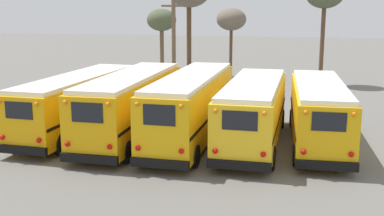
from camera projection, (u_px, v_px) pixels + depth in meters
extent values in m
plane|color=#66635E|center=(192.00, 139.00, 23.95)|extent=(160.00, 160.00, 0.00)
cube|color=#E5A00C|center=(79.00, 103.00, 25.04)|extent=(2.95, 10.32, 2.44)
cube|color=white|center=(78.00, 78.00, 24.76)|extent=(2.74, 9.90, 0.20)
cube|color=black|center=(21.00, 150.00, 20.41)|extent=(2.42, 0.34, 0.36)
cube|color=black|center=(19.00, 111.00, 20.07)|extent=(1.30, 0.11, 0.73)
sphere|color=red|center=(2.00, 137.00, 20.52)|extent=(0.22, 0.22, 0.22)
sphere|color=red|center=(39.00, 140.00, 20.07)|extent=(0.22, 0.22, 0.22)
sphere|color=orange|center=(36.00, 104.00, 19.74)|extent=(0.18, 0.18, 0.18)
cube|color=black|center=(59.00, 105.00, 25.38)|extent=(0.60, 9.98, 0.14)
cube|color=black|center=(100.00, 107.00, 24.77)|extent=(0.60, 9.98, 0.14)
cylinder|color=black|center=(94.00, 107.00, 29.13)|extent=(0.34, 1.05, 1.03)
cylinder|color=black|center=(127.00, 109.00, 28.57)|extent=(0.34, 1.05, 1.03)
cylinder|color=black|center=(18.00, 140.00, 21.96)|extent=(0.34, 1.05, 1.03)
cylinder|color=black|center=(61.00, 144.00, 21.40)|extent=(0.34, 1.05, 1.03)
cube|color=#E5A00C|center=(132.00, 105.00, 24.02)|extent=(2.53, 10.32, 2.68)
cube|color=white|center=(131.00, 76.00, 23.72)|extent=(2.34, 9.91, 0.20)
cube|color=black|center=(89.00, 159.00, 19.32)|extent=(2.47, 0.23, 0.36)
cube|color=black|center=(87.00, 113.00, 18.94)|extent=(1.33, 0.05, 0.80)
sphere|color=red|center=(67.00, 144.00, 19.38)|extent=(0.22, 0.22, 0.22)
sphere|color=orange|center=(65.00, 102.00, 19.02)|extent=(0.18, 0.18, 0.18)
sphere|color=red|center=(109.00, 147.00, 19.00)|extent=(0.22, 0.22, 0.22)
sphere|color=orange|center=(108.00, 104.00, 18.64)|extent=(0.18, 0.18, 0.18)
cube|color=black|center=(109.00, 108.00, 24.33)|extent=(0.14, 10.09, 0.14)
cube|color=black|center=(155.00, 110.00, 23.81)|extent=(0.14, 10.09, 0.14)
cylinder|color=black|center=(136.00, 111.00, 28.18)|extent=(0.29, 0.98, 0.97)
cylinder|color=black|center=(173.00, 113.00, 27.70)|extent=(0.29, 0.98, 0.97)
cylinder|color=black|center=(78.00, 148.00, 20.84)|extent=(0.29, 0.98, 0.97)
cylinder|color=black|center=(127.00, 152.00, 20.36)|extent=(0.29, 0.98, 0.97)
cube|color=#EAAA0F|center=(192.00, 106.00, 23.56)|extent=(2.63, 10.63, 2.73)
cube|color=white|center=(192.00, 77.00, 23.25)|extent=(2.44, 10.20, 0.20)
cube|color=black|center=(160.00, 164.00, 18.74)|extent=(2.39, 0.27, 0.36)
cube|color=black|center=(159.00, 115.00, 18.36)|extent=(1.29, 0.07, 0.82)
sphere|color=red|center=(138.00, 148.00, 18.82)|extent=(0.22, 0.22, 0.22)
sphere|color=orange|center=(137.00, 104.00, 18.44)|extent=(0.18, 0.18, 0.18)
sphere|color=red|center=(181.00, 151.00, 18.41)|extent=(0.22, 0.22, 0.22)
sphere|color=orange|center=(181.00, 106.00, 18.04)|extent=(0.18, 0.18, 0.18)
cube|color=black|center=(169.00, 109.00, 23.87)|extent=(0.31, 10.36, 0.14)
cube|color=black|center=(215.00, 112.00, 23.33)|extent=(0.31, 10.36, 0.14)
cylinder|color=black|center=(189.00, 112.00, 27.85)|extent=(0.31, 0.96, 0.95)
cylinder|color=black|center=(227.00, 114.00, 27.35)|extent=(0.31, 0.96, 0.95)
cylinder|color=black|center=(144.00, 152.00, 20.27)|extent=(0.31, 0.96, 0.95)
cylinder|color=black|center=(195.00, 156.00, 19.78)|extent=(0.31, 0.96, 0.95)
cube|color=yellow|center=(253.00, 112.00, 22.85)|extent=(2.74, 9.64, 2.50)
cube|color=white|center=(254.00, 84.00, 22.57)|extent=(2.53, 9.25, 0.20)
cube|color=black|center=(239.00, 165.00, 18.49)|extent=(2.52, 0.27, 0.36)
cube|color=black|center=(240.00, 121.00, 18.14)|extent=(1.36, 0.07, 0.75)
sphere|color=red|center=(215.00, 151.00, 18.59)|extent=(0.22, 0.22, 0.22)
sphere|color=orange|center=(216.00, 111.00, 18.25)|extent=(0.18, 0.18, 0.18)
sphere|color=red|center=(263.00, 154.00, 18.16)|extent=(0.22, 0.22, 0.22)
sphere|color=orange|center=(265.00, 113.00, 17.83)|extent=(0.18, 0.18, 0.18)
cube|color=black|center=(227.00, 114.00, 23.18)|extent=(0.29, 9.38, 0.14)
cube|color=black|center=(280.00, 117.00, 22.61)|extent=(0.29, 9.38, 0.14)
cylinder|color=black|center=(239.00, 117.00, 26.66)|extent=(0.31, 1.01, 1.00)
cylinder|color=black|center=(281.00, 119.00, 26.13)|extent=(0.31, 1.01, 1.00)
cylinder|color=black|center=(216.00, 154.00, 20.04)|extent=(0.31, 1.01, 1.00)
cylinder|color=black|center=(272.00, 158.00, 19.51)|extent=(0.31, 1.01, 1.00)
cube|color=#EAAA0F|center=(319.00, 113.00, 22.83)|extent=(2.64, 9.33, 2.47)
cube|color=white|center=(320.00, 85.00, 22.55)|extent=(2.44, 8.96, 0.20)
cube|color=black|center=(326.00, 165.00, 18.55)|extent=(2.41, 0.27, 0.36)
cube|color=black|center=(329.00, 122.00, 18.21)|extent=(1.29, 0.07, 0.74)
sphere|color=red|center=(304.00, 152.00, 18.59)|extent=(0.22, 0.22, 0.22)
sphere|color=orange|center=(306.00, 112.00, 18.26)|extent=(0.18, 0.18, 0.18)
sphere|color=red|center=(351.00, 154.00, 18.29)|extent=(0.22, 0.22, 0.22)
sphere|color=orange|center=(354.00, 114.00, 17.96)|extent=(0.18, 0.18, 0.18)
cube|color=black|center=(293.00, 115.00, 23.07)|extent=(0.31, 9.08, 0.14)
cube|color=black|center=(344.00, 117.00, 22.66)|extent=(0.31, 9.08, 0.14)
cylinder|color=black|center=(292.00, 118.00, 26.45)|extent=(0.31, 0.93, 0.93)
cylinder|color=black|center=(333.00, 120.00, 26.08)|extent=(0.31, 0.93, 0.93)
cylinder|color=black|center=(296.00, 155.00, 20.04)|extent=(0.31, 0.93, 0.93)
cylinder|color=black|center=(351.00, 157.00, 19.66)|extent=(0.31, 0.93, 0.93)
cylinder|color=brown|center=(174.00, 45.00, 35.56)|extent=(0.30, 0.30, 7.37)
cube|color=brown|center=(173.00, 6.00, 34.97)|extent=(1.80, 0.14, 0.14)
cylinder|color=brown|center=(231.00, 55.00, 41.78)|extent=(0.27, 0.27, 4.65)
ellipsoid|color=#6B6051|center=(231.00, 19.00, 41.14)|extent=(2.54, 2.54, 1.91)
cylinder|color=brown|center=(162.00, 56.00, 40.37)|extent=(0.33, 0.33, 4.67)
ellipsoid|color=#4C563D|center=(162.00, 20.00, 39.74)|extent=(2.43, 2.43, 1.83)
cylinder|color=brown|center=(189.00, 40.00, 44.37)|extent=(0.43, 0.43, 6.70)
cylinder|color=brown|center=(322.00, 45.00, 39.61)|extent=(0.35, 0.35, 6.57)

